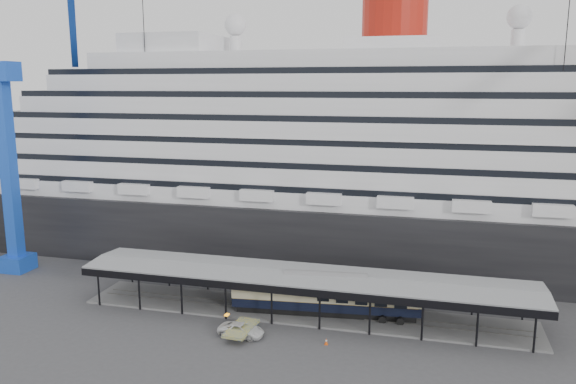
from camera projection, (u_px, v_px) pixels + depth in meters
name	position (u px, v px, depth m)	size (l,w,h in m)	color
ground	(293.00, 330.00, 65.01)	(200.00, 200.00, 0.00)	#3D3D3F
cruise_ship	(341.00, 144.00, 91.98)	(130.00, 30.00, 43.90)	black
platform_canopy	(303.00, 295.00, 69.32)	(56.00, 9.18, 5.30)	slate
crane_blue	(14.00, 140.00, 82.52)	(22.63, 19.19, 47.60)	blue
port_truck	(241.00, 330.00, 63.23)	(2.41, 5.22, 1.45)	silver
pullman_carriage	(325.00, 294.00, 68.57)	(23.05, 5.23, 22.46)	black
traffic_cone_left	(234.00, 332.00, 63.48)	(0.45, 0.45, 0.67)	#F5460D
traffic_cone_mid	(258.00, 329.00, 64.40)	(0.47, 0.47, 0.73)	#F34E0D
traffic_cone_right	(326.00, 341.00, 61.21)	(0.41, 0.41, 0.75)	#DA4A0C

